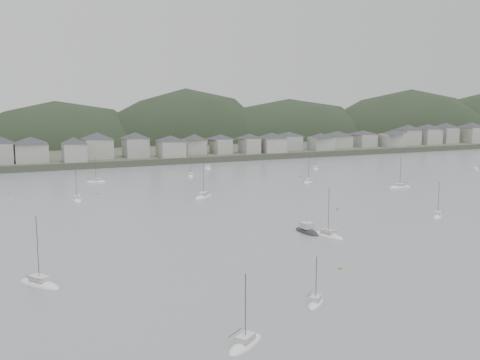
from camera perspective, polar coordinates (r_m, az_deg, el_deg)
name	(u,v)px	position (r m, az deg, el deg)	size (l,w,h in m)	color
ground	(403,263)	(111.93, 16.28, -8.16)	(900.00, 900.00, 0.00)	slate
far_shore_land	(104,143)	(383.57, -13.77, 3.70)	(900.00, 250.00, 3.00)	#383D2D
forested_ridge	(120,166)	(360.79, -12.18, 1.43)	(851.55, 103.94, 102.57)	black
waterfront_town	(242,142)	(291.60, 0.23, 3.95)	(451.48, 28.46, 12.92)	#9B998E
moored_fleet	(238,205)	(163.88, -0.19, -2.54)	(266.70, 177.83, 13.47)	silver
motor_launch_far	(307,231)	(132.23, 6.86, -5.21)	(3.38, 8.84, 4.08)	black
mooring_buoys	(290,205)	(163.75, 5.13, -2.59)	(166.82, 138.49, 0.70)	#BE863F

